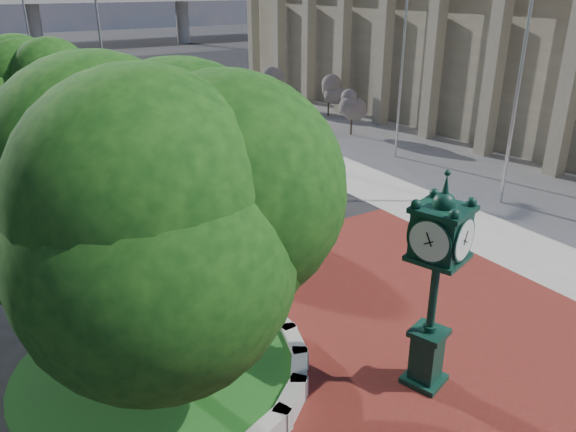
% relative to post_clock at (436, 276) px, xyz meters
% --- Properties ---
extents(ground, '(200.00, 200.00, 0.00)m').
position_rel_post_clock_xyz_m(ground, '(0.02, 3.29, -2.68)').
color(ground, black).
rests_on(ground, ground).
extents(plaza, '(12.00, 12.00, 0.04)m').
position_rel_post_clock_xyz_m(plaza, '(0.02, 2.29, -2.66)').
color(plaza, maroon).
rests_on(plaza, ground).
extents(sidewalk, '(20.00, 50.00, 0.04)m').
position_rel_post_clock_xyz_m(sidewalk, '(16.02, 13.29, -2.66)').
color(sidewalk, '#9E9B93').
rests_on(sidewalk, ground).
extents(planter_wall, '(2.96, 6.77, 0.54)m').
position_rel_post_clock_xyz_m(planter_wall, '(-2.69, 3.29, -2.41)').
color(planter_wall, '#9E9B93').
rests_on(planter_wall, ground).
extents(grass_bed, '(6.10, 6.10, 0.40)m').
position_rel_post_clock_xyz_m(grass_bed, '(-4.98, 3.29, -2.48)').
color(grass_bed, '#154B19').
rests_on(grass_bed, ground).
extents(civic_building, '(17.35, 44.00, 8.60)m').
position_rel_post_clock_xyz_m(civic_building, '(23.63, 15.29, 1.65)').
color(civic_building, gray).
rests_on(civic_building, ground).
extents(tree_planter, '(5.20, 5.20, 6.33)m').
position_rel_post_clock_xyz_m(tree_planter, '(-4.98, 3.29, 1.05)').
color(tree_planter, '#38281C').
rests_on(tree_planter, ground).
extents(tree_street, '(4.40, 4.40, 5.45)m').
position_rel_post_clock_xyz_m(tree_street, '(-3.98, 21.29, 0.56)').
color(tree_street, '#38281C').
rests_on(tree_street, ground).
extents(post_clock, '(1.23, 1.23, 4.88)m').
position_rel_post_clock_xyz_m(post_clock, '(0.00, 0.00, 0.00)').
color(post_clock, black).
rests_on(post_clock, ground).
extents(parked_car, '(3.05, 4.98, 1.58)m').
position_rel_post_clock_xyz_m(parked_car, '(4.38, 43.10, -1.89)').
color(parked_car, '#510B14').
rests_on(parked_car, ground).
extents(flagpole_a, '(1.65, 0.71, 11.03)m').
position_rel_post_clock_xyz_m(flagpole_a, '(10.57, 6.29, 2.97)').
color(flagpole_a, silver).
rests_on(flagpole_a, ground).
extents(flagpole_b, '(1.45, 0.71, 9.87)m').
position_rel_post_clock_xyz_m(flagpole_b, '(11.39, 13.36, 2.38)').
color(flagpole_b, silver).
rests_on(flagpole_b, ground).
extents(street_lamp_near, '(2.07, 0.66, 9.32)m').
position_rel_post_clock_xyz_m(street_lamp_near, '(2.53, 32.39, 2.79)').
color(street_lamp_near, slate).
rests_on(street_lamp_near, ground).
extents(street_lamp_far, '(2.02, 0.90, 9.38)m').
position_rel_post_clock_xyz_m(street_lamp_far, '(-0.21, 42.88, 2.82)').
color(street_lamp_far, slate).
rests_on(street_lamp_far, ground).
extents(shrub_near, '(1.20, 1.20, 2.20)m').
position_rel_post_clock_xyz_m(shrub_near, '(12.25, 18.08, -1.09)').
color(shrub_near, '#38281C').
rests_on(shrub_near, ground).
extents(shrub_mid, '(1.20, 1.20, 2.20)m').
position_rel_post_clock_xyz_m(shrub_mid, '(14.05, 22.75, -1.09)').
color(shrub_mid, '#38281C').
rests_on(shrub_mid, ground).
extents(shrub_far, '(1.20, 1.20, 2.20)m').
position_rel_post_clock_xyz_m(shrub_far, '(12.49, 27.84, -1.09)').
color(shrub_far, '#38281C').
rests_on(shrub_far, ground).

